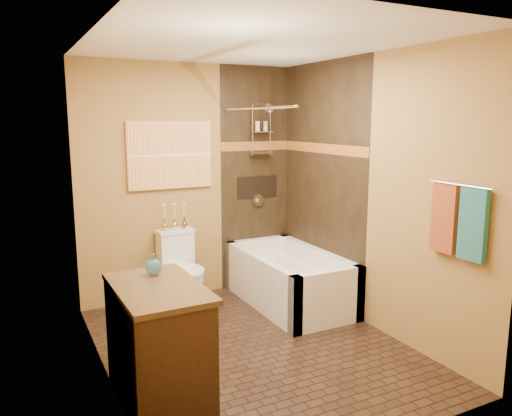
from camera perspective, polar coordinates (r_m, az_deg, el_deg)
floor at (r=4.43m, az=-0.35°, el=-15.58°), size 3.00×3.00×0.00m
wall_left at (r=3.67m, az=-17.35°, el=-0.85°), size 0.02×3.00×2.50m
wall_right at (r=4.70m, az=12.84°, el=1.68°), size 0.02×3.00×2.50m
wall_back at (r=5.41m, az=-7.51°, el=2.94°), size 2.40×0.02×2.50m
wall_front at (r=2.81m, az=13.49°, el=-3.98°), size 2.40×0.02×2.50m
ceiling at (r=4.03m, az=-0.39°, el=18.41°), size 3.00×3.00×0.00m
alcove_tile_back at (r=5.70m, az=-0.10°, el=3.40°), size 0.85×0.01×2.50m
alcove_tile_right at (r=5.28m, az=7.55°, el=2.77°), size 0.01×1.50×2.50m
mosaic_band_back at (r=5.66m, az=-0.05°, el=7.11°), size 0.85×0.01×0.10m
mosaic_band_right at (r=5.24m, az=7.55°, el=6.77°), size 0.01×1.50×0.10m
alcove_niche at (r=5.72m, az=0.15°, el=2.41°), size 0.50×0.01×0.25m
shower_fixtures at (r=5.58m, az=0.65°, el=7.54°), size 0.24×0.33×1.16m
curtain_rod at (r=4.84m, az=-0.11°, el=11.32°), size 0.03×1.55×0.03m
towel_bar at (r=3.89m, az=22.28°, el=2.43°), size 0.02×0.55×0.02m
towel_teal at (r=3.86m, az=23.57°, el=-1.79°), size 0.05×0.22×0.52m
towel_rust at (r=4.03m, az=20.73°, el=-1.13°), size 0.05×0.22×0.52m
sunset_painting at (r=5.29m, az=-9.79°, el=5.98°), size 0.90×0.04×0.70m
vanity_mirror at (r=3.26m, az=-16.20°, el=2.30°), size 0.01×1.00×0.90m
bathtub at (r=5.31m, az=3.79°, el=-8.55°), size 0.80×1.50×0.55m
toilet at (r=5.26m, az=-8.56°, el=-6.88°), size 0.41×0.60×0.77m
vanity at (r=3.62m, az=-11.08°, el=-14.77°), size 0.58×0.93×0.81m
teal_bottle at (r=3.68m, az=-11.64°, el=-6.36°), size 0.14×0.14×0.19m
bud_vases at (r=5.29m, az=-9.31°, el=-0.88°), size 0.27×0.06×0.27m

